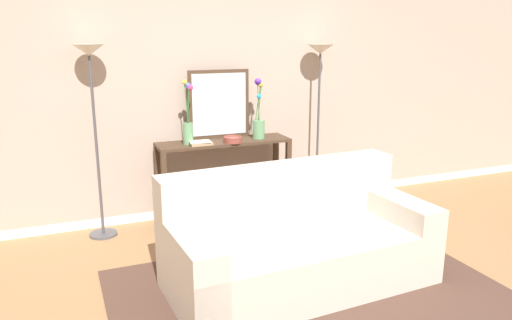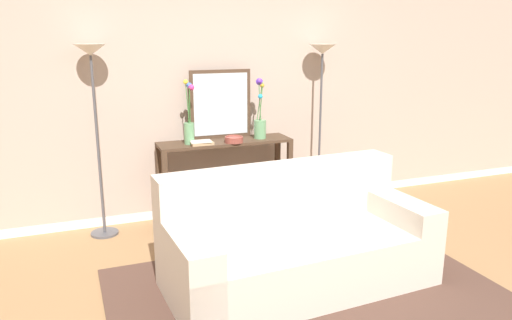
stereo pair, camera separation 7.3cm
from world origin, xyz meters
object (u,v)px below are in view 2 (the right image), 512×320
Objects in this scene: floor_lamp_right at (322,81)px; book_stack at (202,143)px; book_row_under_console at (189,220)px; vase_short_flowers at (260,121)px; vase_tall_flowers at (189,125)px; fruit_bowl at (234,139)px; wall_mirror at (221,104)px; console_table at (225,166)px; couch at (295,245)px; floor_lamp_left at (93,88)px.

book_stack is at bearing -173.28° from floor_lamp_right.
book_stack is 0.82m from book_row_under_console.
floor_lamp_right is 0.82m from vase_short_flowers.
book_row_under_console is (-1.49, -0.06, -1.34)m from floor_lamp_right.
floor_lamp_right reaches higher than vase_tall_flowers.
fruit_bowl is at bearing -11.38° from vase_tall_flowers.
wall_mirror is 0.50m from book_stack.
book_row_under_console is at bearing 166.07° from fruit_bowl.
console_table is at bearing -176.98° from floor_lamp_right.
couch is 6.54× the size of book_row_under_console.
book_stack is (-0.64, -0.09, -0.16)m from vase_short_flowers.
book_row_under_console is (0.81, -0.06, -1.35)m from floor_lamp_left.
couch is 1.46m from fruit_bowl.
floor_lamp_left reaches higher than console_table.
vase_short_flowers reaches higher than fruit_bowl.
fruit_bowl is 0.58× the size of book_row_under_console.
vase_short_flowers is (0.36, -0.17, -0.16)m from wall_mirror.
wall_mirror reaches higher than vase_short_flowers.
couch is 3.35× the size of vase_short_flowers.
floor_lamp_right is at bearing 9.27° from fruit_bowl.
wall_mirror is at bearing 20.38° from book_row_under_console.
book_row_under_console is at bearing -159.62° from wall_mirror.
console_table is (-0.09, 1.46, 0.27)m from couch.
floor_lamp_left is 9.84× the size of fruit_bowl.
book_row_under_console is at bearing 108.39° from couch.
vase_short_flowers reaches higher than book_row_under_console.
floor_lamp_right is at bearing -4.83° from wall_mirror.
fruit_bowl reaches higher than couch.
console_table is 0.66m from book_row_under_console.
vase_short_flowers reaches higher than book_stack.
vase_tall_flowers is 2.78× the size of book_stack.
book_row_under_console is at bearing 180.00° from console_table.
vase_short_flowers is (-0.73, -0.08, -0.37)m from floor_lamp_right.
floor_lamp_right is (1.01, 1.52, 1.08)m from couch.
floor_lamp_right is 2.84× the size of vase_tall_flowers.
console_table is 0.58m from vase_short_flowers.
wall_mirror is 0.41m from fruit_bowl.
couch is 2.96× the size of wall_mirror.
console_table is 0.40m from book_stack.
floor_lamp_left is 1.10m from book_stack.
vase_tall_flowers is at bearing -176.66° from floor_lamp_right.
book_row_under_console is (-0.40, -0.15, -1.13)m from wall_mirror.
fruit_bowl is at bearing -163.18° from vase_short_flowers.
fruit_bowl is at bearing 91.43° from couch.
fruit_bowl is at bearing -170.73° from floor_lamp_right.
vase_tall_flowers is (-1.46, -0.09, -0.36)m from floor_lamp_right.
vase_tall_flowers is 0.97m from book_row_under_console.
vase_short_flowers reaches higher than console_table.
couch is at bearing -75.26° from book_stack.
wall_mirror is 1.11× the size of vase_tall_flowers.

